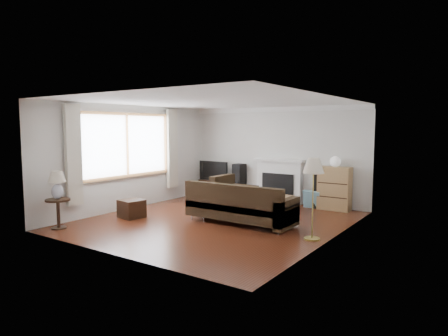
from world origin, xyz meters
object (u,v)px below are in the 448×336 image
Objects in this scene: tv_stand at (216,188)px; coffee_table at (269,203)px; side_table at (58,214)px; floor_lamp at (313,199)px; bookshelf at (334,188)px; sectional_sofa at (241,204)px.

tv_stand reaches higher than coffee_table.
side_table is (-2.63, -3.78, 0.09)m from coffee_table.
floor_lamp reaches higher than tv_stand.
side_table is at bearing -118.58° from coffee_table.
floor_lamp is (1.74, -1.69, 0.52)m from coffee_table.
bookshelf is 1.01× the size of coffee_table.
coffee_table is at bearing 92.65° from sectional_sofa.
side_table is (-3.83, -4.80, -0.22)m from bookshelf.
coffee_table is at bearing 55.17° from side_table.
tv_stand is 0.38× the size of sectional_sofa.
bookshelf is at bearing 51.46° from side_table.
side_table is (-0.35, -4.77, 0.06)m from tv_stand.
side_table reaches higher than tv_stand.
coffee_table is 0.71× the size of floor_lamp.
sectional_sofa is at bearing 41.59° from side_table.
floor_lamp reaches higher than side_table.
floor_lamp is at bearing -78.70° from bookshelf.
tv_stand is 3.49m from bookshelf.
floor_lamp is at bearing -37.86° from coffee_table.
sectional_sofa is at bearing -115.18° from bookshelf.
sectional_sofa reaches higher than coffee_table.
tv_stand is 0.91× the size of coffee_table.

